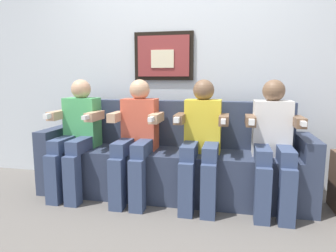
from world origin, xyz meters
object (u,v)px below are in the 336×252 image
(person_leftmost, at_px, (77,133))
(person_left_center, at_px, (136,135))
(person_rightmost, at_px, (273,140))
(person_right_center, at_px, (201,138))
(couch, at_px, (172,163))

(person_leftmost, relative_size, person_left_center, 1.00)
(person_rightmost, bearing_deg, person_leftmost, 180.00)
(person_leftmost, bearing_deg, person_right_center, 0.00)
(person_leftmost, height_order, person_rightmost, same)
(person_left_center, distance_m, person_rightmost, 1.20)
(person_right_center, distance_m, person_rightmost, 0.60)
(couch, bearing_deg, person_leftmost, -169.33)
(couch, bearing_deg, person_rightmost, -10.67)
(person_leftmost, height_order, person_left_center, same)
(person_leftmost, bearing_deg, person_rightmost, 0.00)
(couch, height_order, person_rightmost, person_rightmost)
(person_rightmost, bearing_deg, person_right_center, 180.00)
(person_rightmost, bearing_deg, couch, 169.33)
(couch, xyz_separation_m, person_right_center, (0.30, -0.17, 0.29))
(person_rightmost, bearing_deg, person_left_center, 179.98)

